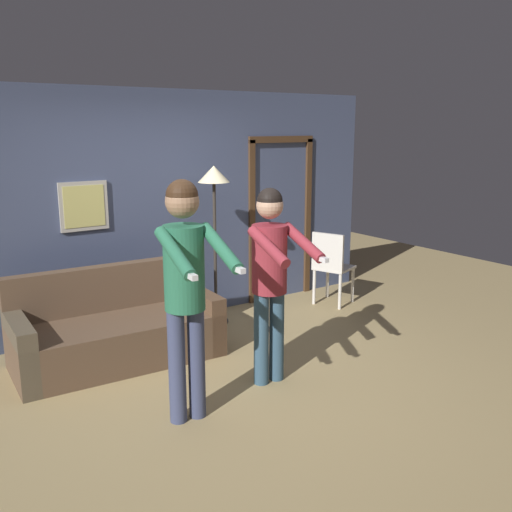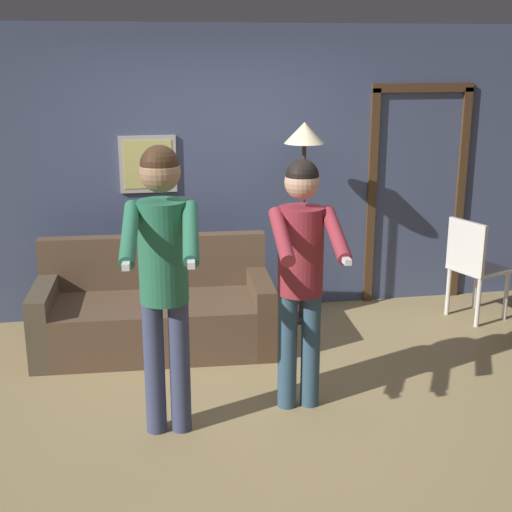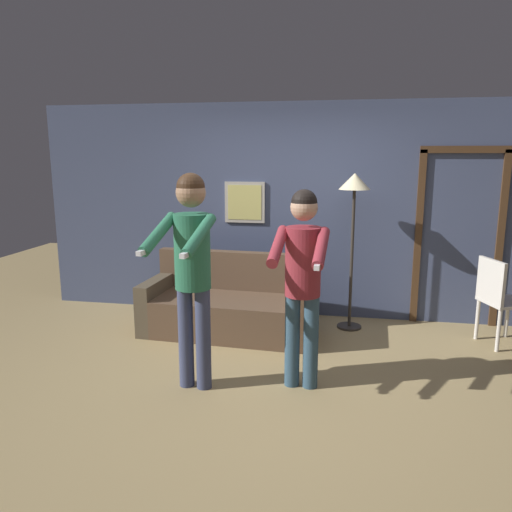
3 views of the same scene
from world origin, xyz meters
TOP-DOWN VIEW (x-y plane):
  - ground_plane at (0.00, 0.00)m, footprint 12.00×12.00m
  - back_wall_assembly at (0.02, 1.91)m, footprint 6.40×0.10m
  - couch at (-0.62, 1.10)m, footprint 1.94×0.95m
  - torchiere_lamp at (0.72, 1.48)m, footprint 0.35×0.35m
  - person_standing_left at (-0.60, -0.31)m, footprint 0.48×0.76m
  - person_standing_right at (0.31, -0.13)m, footprint 0.45×0.71m
  - dining_chair_distant at (2.24, 1.22)m, footprint 0.54×0.54m

SIDE VIEW (x-z plane):
  - ground_plane at x=0.00m, z-range 0.00..0.00m
  - couch at x=-0.62m, z-range -0.16..0.71m
  - dining_chair_distant at x=2.24m, z-range 0.06..0.99m
  - person_standing_right at x=0.31m, z-range 0.18..1.89m
  - person_standing_left at x=-0.60m, z-range 0.22..2.06m
  - back_wall_assembly at x=0.02m, z-range 0.00..2.60m
  - torchiere_lamp at x=0.72m, z-range 0.61..2.40m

